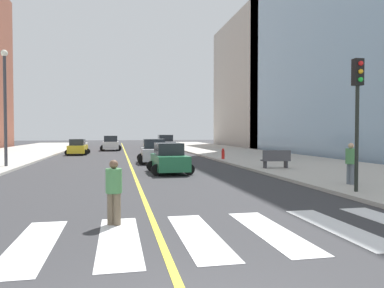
{
  "coord_description": "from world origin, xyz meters",
  "views": [
    {
      "loc": [
        -0.93,
        -4.31,
        2.39
      ],
      "look_at": [
        7.3,
        36.31,
        1.08
      ],
      "focal_mm": 34.61,
      "sensor_mm": 36.0,
      "label": 1
    }
  ],
  "objects_px": {
    "fire_hydrant": "(223,154)",
    "car_yellow_fourth": "(78,147)",
    "car_silver_second": "(154,152)",
    "park_bench": "(276,159)",
    "car_gray_fifth": "(165,143)",
    "traffic_light_near_corner": "(358,99)",
    "street_lamp": "(5,98)",
    "car_white_nearest": "(111,144)",
    "pedestrian_crossing": "(114,189)",
    "pedestrian_waiting_east": "(351,162)",
    "car_green_third": "(169,159)"
  },
  "relations": [
    {
      "from": "traffic_light_near_corner",
      "to": "street_lamp",
      "type": "height_order",
      "value": "street_lamp"
    },
    {
      "from": "car_white_nearest",
      "to": "pedestrian_crossing",
      "type": "xyz_separation_m",
      "value": [
        0.75,
        -39.89,
        0.02
      ]
    },
    {
      "from": "car_silver_second",
      "to": "traffic_light_near_corner",
      "type": "xyz_separation_m",
      "value": [
        6.05,
        -16.44,
        2.78
      ]
    },
    {
      "from": "pedestrian_crossing",
      "to": "pedestrian_waiting_east",
      "type": "bearing_deg",
      "value": 52.59
    },
    {
      "from": "car_white_nearest",
      "to": "car_silver_second",
      "type": "distance_m",
      "value": 21.03
    },
    {
      "from": "fire_hydrant",
      "to": "car_yellow_fourth",
      "type": "bearing_deg",
      "value": 139.76
    },
    {
      "from": "car_green_third",
      "to": "traffic_light_near_corner",
      "type": "height_order",
      "value": "traffic_light_near_corner"
    },
    {
      "from": "car_white_nearest",
      "to": "traffic_light_near_corner",
      "type": "bearing_deg",
      "value": -76.31
    },
    {
      "from": "pedestrian_crossing",
      "to": "car_gray_fifth",
      "type": "bearing_deg",
      "value": 108.75
    },
    {
      "from": "car_gray_fifth",
      "to": "traffic_light_near_corner",
      "type": "relative_size",
      "value": 0.93
    },
    {
      "from": "car_silver_second",
      "to": "car_yellow_fourth",
      "type": "distance_m",
      "value": 13.81
    },
    {
      "from": "car_silver_second",
      "to": "park_bench",
      "type": "bearing_deg",
      "value": 135.52
    },
    {
      "from": "car_white_nearest",
      "to": "car_yellow_fourth",
      "type": "height_order",
      "value": "car_white_nearest"
    },
    {
      "from": "car_silver_second",
      "to": "pedestrian_crossing",
      "type": "height_order",
      "value": "car_silver_second"
    },
    {
      "from": "car_white_nearest",
      "to": "car_gray_fifth",
      "type": "bearing_deg",
      "value": -17.27
    },
    {
      "from": "car_yellow_fourth",
      "to": "park_bench",
      "type": "distance_m",
      "value": 23.68
    },
    {
      "from": "car_silver_second",
      "to": "car_gray_fifth",
      "type": "bearing_deg",
      "value": -98.27
    },
    {
      "from": "car_green_third",
      "to": "street_lamp",
      "type": "height_order",
      "value": "street_lamp"
    },
    {
      "from": "car_yellow_fourth",
      "to": "fire_hydrant",
      "type": "bearing_deg",
      "value": -38.74
    },
    {
      "from": "pedestrian_crossing",
      "to": "street_lamp",
      "type": "height_order",
      "value": "street_lamp"
    },
    {
      "from": "car_yellow_fourth",
      "to": "fire_hydrant",
      "type": "relative_size",
      "value": 4.28
    },
    {
      "from": "park_bench",
      "to": "street_lamp",
      "type": "bearing_deg",
      "value": 79.32
    },
    {
      "from": "car_silver_second",
      "to": "car_green_third",
      "type": "relative_size",
      "value": 1.06
    },
    {
      "from": "park_bench",
      "to": "pedestrian_waiting_east",
      "type": "xyz_separation_m",
      "value": [
        0.12,
        -7.39,
        0.44
      ]
    },
    {
      "from": "park_bench",
      "to": "car_yellow_fourth",
      "type": "bearing_deg",
      "value": 41.14
    },
    {
      "from": "car_gray_fifth",
      "to": "park_bench",
      "type": "distance_m",
      "value": 26.17
    },
    {
      "from": "fire_hydrant",
      "to": "street_lamp",
      "type": "xyz_separation_m",
      "value": [
        -15.99,
        -3.45,
        4.09
      ]
    },
    {
      "from": "car_white_nearest",
      "to": "street_lamp",
      "type": "height_order",
      "value": "street_lamp"
    },
    {
      "from": "car_yellow_fourth",
      "to": "traffic_light_near_corner",
      "type": "xyz_separation_m",
      "value": [
        12.98,
        -28.4,
        2.87
      ]
    },
    {
      "from": "traffic_light_near_corner",
      "to": "fire_hydrant",
      "type": "relative_size",
      "value": 5.62
    },
    {
      "from": "car_white_nearest",
      "to": "pedestrian_crossing",
      "type": "bearing_deg",
      "value": -89.88
    },
    {
      "from": "car_gray_fifth",
      "to": "fire_hydrant",
      "type": "bearing_deg",
      "value": 99.78
    },
    {
      "from": "car_white_nearest",
      "to": "car_green_third",
      "type": "relative_size",
      "value": 1.1
    },
    {
      "from": "car_white_nearest",
      "to": "fire_hydrant",
      "type": "distance_m",
      "value": 21.84
    },
    {
      "from": "car_green_third",
      "to": "pedestrian_crossing",
      "type": "distance_m",
      "value": 12.28
    },
    {
      "from": "car_white_nearest",
      "to": "fire_hydrant",
      "type": "height_order",
      "value": "car_white_nearest"
    },
    {
      "from": "car_silver_second",
      "to": "fire_hydrant",
      "type": "xyz_separation_m",
      "value": [
        5.93,
        1.08,
        -0.29
      ]
    },
    {
      "from": "fire_hydrant",
      "to": "street_lamp",
      "type": "relative_size",
      "value": 0.12
    },
    {
      "from": "car_silver_second",
      "to": "fire_hydrant",
      "type": "relative_size",
      "value": 4.76
    },
    {
      "from": "car_white_nearest",
      "to": "fire_hydrant",
      "type": "bearing_deg",
      "value": -64.95
    },
    {
      "from": "traffic_light_near_corner",
      "to": "park_bench",
      "type": "xyz_separation_m",
      "value": [
        0.88,
        9.19,
        -2.96
      ]
    },
    {
      "from": "traffic_light_near_corner",
      "to": "car_green_third",
      "type": "bearing_deg",
      "value": -57.31
    },
    {
      "from": "traffic_light_near_corner",
      "to": "pedestrian_crossing",
      "type": "bearing_deg",
      "value": 17.0
    },
    {
      "from": "car_silver_second",
      "to": "park_bench",
      "type": "height_order",
      "value": "car_silver_second"
    },
    {
      "from": "car_green_third",
      "to": "fire_hydrant",
      "type": "xyz_separation_m",
      "value": [
        5.74,
        8.38,
        -0.24
      ]
    },
    {
      "from": "car_gray_fifth",
      "to": "traffic_light_near_corner",
      "type": "height_order",
      "value": "traffic_light_near_corner"
    },
    {
      "from": "car_white_nearest",
      "to": "car_green_third",
      "type": "distance_m",
      "value": 28.27
    },
    {
      "from": "car_gray_fifth",
      "to": "car_silver_second",
      "type": "bearing_deg",
      "value": 81.27
    },
    {
      "from": "car_silver_second",
      "to": "pedestrian_crossing",
      "type": "xyz_separation_m",
      "value": [
        -2.9,
        -19.18,
        0.06
      ]
    },
    {
      "from": "park_bench",
      "to": "street_lamp",
      "type": "relative_size",
      "value": 0.24
    }
  ]
}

